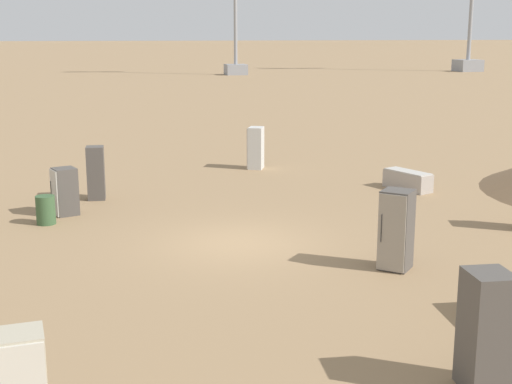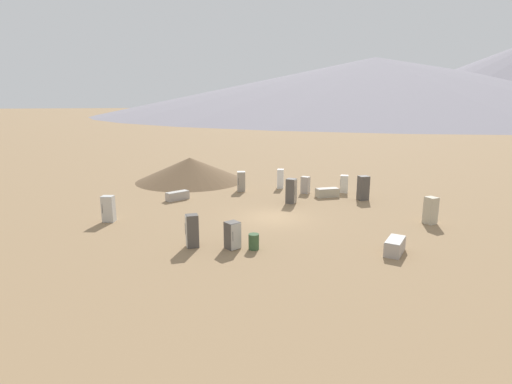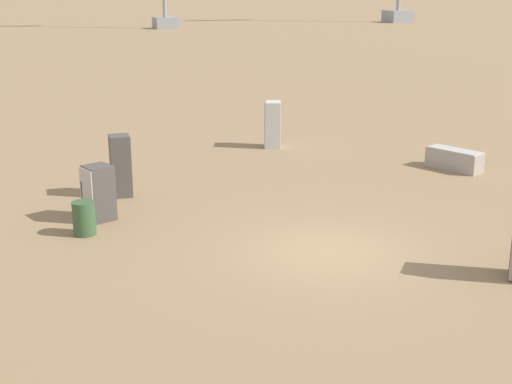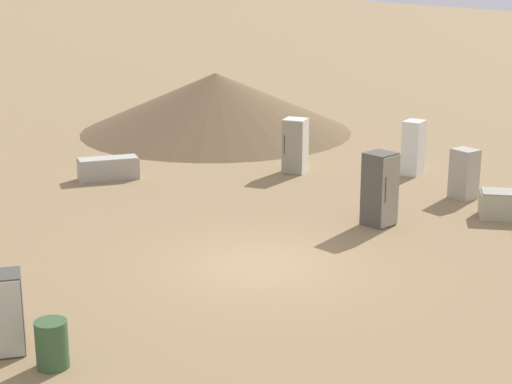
% 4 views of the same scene
% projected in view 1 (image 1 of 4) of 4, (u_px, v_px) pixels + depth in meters
% --- Properties ---
extents(ground_plane, '(1000.00, 1000.00, 0.00)m').
position_uv_depth(ground_plane, '(239.00, 243.00, 18.96)').
color(ground_plane, '#937551').
extents(power_pylon_0, '(9.81, 3.36, 28.03)m').
position_uv_depth(power_pylon_0, '(471.00, 10.00, 101.55)').
color(power_pylon_0, gray).
rests_on(power_pylon_0, ground_plane).
extents(power_pylon_1, '(8.08, 2.77, 23.09)m').
position_uv_depth(power_pylon_1, '(235.00, 20.00, 93.49)').
color(power_pylon_1, gray).
rests_on(power_pylon_1, ground_plane).
extents(discarded_fridge_0, '(0.98, 0.98, 1.90)m').
position_uv_depth(discarded_fridge_0, '(396.00, 230.00, 16.73)').
color(discarded_fridge_0, '#4C4742').
rests_on(discarded_fridge_0, ground_plane).
extents(discarded_fridge_1, '(0.76, 0.83, 1.93)m').
position_uv_depth(discarded_fridge_1, '(487.00, 332.00, 11.01)').
color(discarded_fridge_1, '#4C4742').
rests_on(discarded_fridge_1, ground_plane).
extents(discarded_fridge_4, '(0.86, 0.84, 1.46)m').
position_uv_depth(discarded_fridge_4, '(65.00, 192.00, 21.80)').
color(discarded_fridge_4, '#4C4742').
rests_on(discarded_fridge_4, ground_plane).
extents(discarded_fridge_9, '(0.84, 0.91, 1.72)m').
position_uv_depth(discarded_fridge_9, '(256.00, 148.00, 29.23)').
color(discarded_fridge_9, silver).
rests_on(discarded_fridge_9, ground_plane).
extents(discarded_fridge_10, '(0.61, 0.70, 1.79)m').
position_uv_depth(discarded_fridge_10, '(96.00, 173.00, 23.84)').
color(discarded_fridge_10, '#4C4742').
rests_on(discarded_fridge_10, ground_plane).
extents(discarded_fridge_12, '(1.28, 1.96, 0.68)m').
position_uv_depth(discarded_fridge_12, '(408.00, 180.00, 25.40)').
color(discarded_fridge_12, '#A89E93').
rests_on(discarded_fridge_12, ground_plane).
extents(rusty_barrel, '(0.56, 0.56, 0.84)m').
position_uv_depth(rusty_barrel, '(46.00, 210.00, 20.79)').
color(rusty_barrel, '#385633').
rests_on(rusty_barrel, ground_plane).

